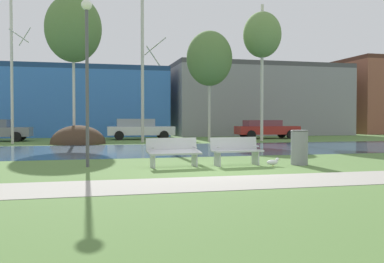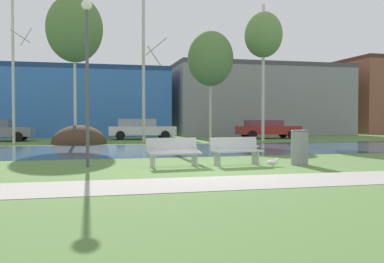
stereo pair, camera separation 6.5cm
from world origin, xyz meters
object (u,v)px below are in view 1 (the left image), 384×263
trash_bin (299,147)px  seagull (273,162)px  bench_left (174,151)px  bench_right (236,150)px  parked_hatch_third_red (266,129)px  streetlamp (87,54)px  parked_sedan_second_white (139,129)px

trash_bin → seagull: size_ratio=2.50×
bench_left → bench_right: same height
bench_right → parked_hatch_third_red: size_ratio=0.35×
trash_bin → seagull: bearing=-166.0°
bench_left → parked_hatch_third_red: 20.31m
trash_bin → seagull: (-1.01, -0.25, -0.43)m
streetlamp → trash_bin: bearing=-8.3°
bench_left → seagull: bearing=-10.5°
seagull → parked_sedan_second_white: size_ratio=0.09×
bench_right → seagull: 1.18m
streetlamp → parked_hatch_third_red: size_ratio=1.06×
streetlamp → parked_sedan_second_white: streetlamp is taller
bench_left → parked_sedan_second_white: size_ratio=0.35×
seagull → parked_hatch_third_red: 19.45m
parked_sedan_second_white → parked_hatch_third_red: parked_sedan_second_white is taller
bench_left → bench_right: size_ratio=1.00×
bench_right → trash_bin: size_ratio=1.51×
streetlamp → parked_sedan_second_white: (3.68, 17.38, -2.59)m
seagull → parked_hatch_third_red: (7.60, 17.89, 0.61)m
trash_bin → bench_right: bearing=171.5°
trash_bin → parked_hatch_third_red: size_ratio=0.23×
parked_sedan_second_white → streetlamp: bearing=-102.0°
bench_left → trash_bin: (3.98, -0.30, 0.09)m
bench_left → trash_bin: size_ratio=1.51×
seagull → streetlamp: 6.47m
bench_right → parked_sedan_second_white: parked_sedan_second_white is taller
bench_right → parked_sedan_second_white: bearing=92.5°
seagull → parked_sedan_second_white: 18.67m
trash_bin → seagull: 1.12m
bench_right → trash_bin: trash_bin is taller
bench_left → bench_right: bearing=0.0°
bench_left → streetlamp: streetlamp is taller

